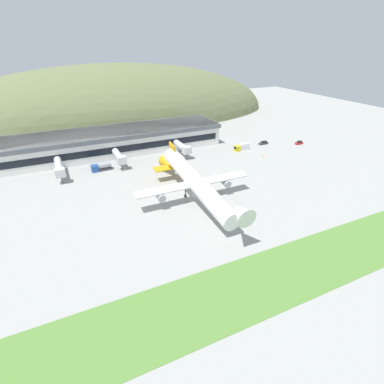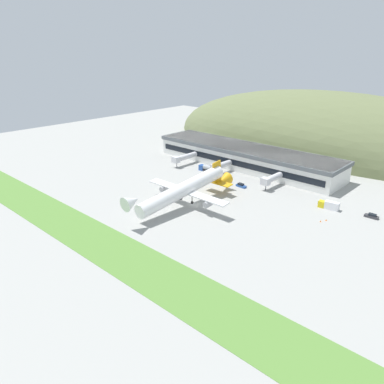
{
  "view_description": "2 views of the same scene",
  "coord_description": "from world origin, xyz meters",
  "px_view_note": "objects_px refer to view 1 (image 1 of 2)",
  "views": [
    {
      "loc": [
        -37.88,
        -76.56,
        45.24
      ],
      "look_at": [
        -4.69,
        -6.64,
        5.3
      ],
      "focal_mm": 28.0,
      "sensor_mm": 36.0,
      "label": 1
    },
    {
      "loc": [
        86.09,
        -94.59,
        54.62
      ],
      "look_at": [
        0.26,
        -2.04,
        5.87
      ],
      "focal_mm": 35.0,
      "sensor_mm": 36.0,
      "label": 2
    }
  ],
  "objects_px": {
    "service_car_1": "(168,164)",
    "box_truck": "(242,147)",
    "jetway_2": "(183,147)",
    "cargo_airplane": "(195,182)",
    "terminal_building": "(113,140)",
    "fuel_truck": "(102,167)",
    "service_car_0": "(264,143)",
    "traffic_cone_0": "(262,155)",
    "jetway_0": "(59,167)",
    "service_car_2": "(299,143)",
    "traffic_cone_1": "(263,157)",
    "jetway_1": "(119,157)"
  },
  "relations": [
    {
      "from": "cargo_airplane",
      "to": "traffic_cone_1",
      "type": "xyz_separation_m",
      "value": [
        42.69,
        21.54,
        -6.28
      ]
    },
    {
      "from": "service_car_1",
      "to": "traffic_cone_0",
      "type": "distance_m",
      "value": 41.1
    },
    {
      "from": "jetway_0",
      "to": "box_truck",
      "type": "relative_size",
      "value": 2.09
    },
    {
      "from": "service_car_1",
      "to": "fuel_truck",
      "type": "height_order",
      "value": "fuel_truck"
    },
    {
      "from": "terminal_building",
      "to": "fuel_truck",
      "type": "relative_size",
      "value": 12.57
    },
    {
      "from": "fuel_truck",
      "to": "box_truck",
      "type": "distance_m",
      "value": 61.68
    },
    {
      "from": "service_car_0",
      "to": "traffic_cone_0",
      "type": "relative_size",
      "value": 7.94
    },
    {
      "from": "terminal_building",
      "to": "traffic_cone_1",
      "type": "height_order",
      "value": "terminal_building"
    },
    {
      "from": "jetway_1",
      "to": "traffic_cone_0",
      "type": "relative_size",
      "value": 21.83
    },
    {
      "from": "box_truck",
      "to": "jetway_2",
      "type": "bearing_deg",
      "value": 170.66
    },
    {
      "from": "jetway_0",
      "to": "box_truck",
      "type": "bearing_deg",
      "value": -2.37
    },
    {
      "from": "service_car_1",
      "to": "jetway_1",
      "type": "bearing_deg",
      "value": 156.03
    },
    {
      "from": "service_car_1",
      "to": "box_truck",
      "type": "xyz_separation_m",
      "value": [
        36.8,
        3.06,
        0.75
      ]
    },
    {
      "from": "service_car_1",
      "to": "box_truck",
      "type": "distance_m",
      "value": 36.93
    },
    {
      "from": "fuel_truck",
      "to": "traffic_cone_0",
      "type": "distance_m",
      "value": 66.66
    },
    {
      "from": "jetway_0",
      "to": "traffic_cone_0",
      "type": "xyz_separation_m",
      "value": [
        79.93,
        -13.37,
        -3.71
      ]
    },
    {
      "from": "jetway_1",
      "to": "traffic_cone_0",
      "type": "height_order",
      "value": "jetway_1"
    },
    {
      "from": "terminal_building",
      "to": "fuel_truck",
      "type": "bearing_deg",
      "value": -114.93
    },
    {
      "from": "cargo_airplane",
      "to": "service_car_1",
      "type": "relative_size",
      "value": 11.41
    },
    {
      "from": "cargo_airplane",
      "to": "service_car_2",
      "type": "xyz_separation_m",
      "value": [
        69.54,
        29.23,
        -5.91
      ]
    },
    {
      "from": "service_car_2",
      "to": "box_truck",
      "type": "bearing_deg",
      "value": 171.02
    },
    {
      "from": "traffic_cone_0",
      "to": "jetway_2",
      "type": "bearing_deg",
      "value": 154.55
    },
    {
      "from": "terminal_building",
      "to": "service_car_2",
      "type": "relative_size",
      "value": 24.24
    },
    {
      "from": "jetway_0",
      "to": "traffic_cone_1",
      "type": "height_order",
      "value": "jetway_0"
    },
    {
      "from": "jetway_1",
      "to": "cargo_airplane",
      "type": "distance_m",
      "value": 41.23
    },
    {
      "from": "box_truck",
      "to": "jetway_0",
      "type": "bearing_deg",
      "value": 177.63
    },
    {
      "from": "fuel_truck",
      "to": "traffic_cone_1",
      "type": "height_order",
      "value": "fuel_truck"
    },
    {
      "from": "terminal_building",
      "to": "service_car_2",
      "type": "xyz_separation_m",
      "value": [
        82.33,
        -26.94,
        -4.87
      ]
    },
    {
      "from": "traffic_cone_1",
      "to": "service_car_1",
      "type": "bearing_deg",
      "value": 166.75
    },
    {
      "from": "cargo_airplane",
      "to": "traffic_cone_0",
      "type": "relative_size",
      "value": 91.77
    },
    {
      "from": "terminal_building",
      "to": "fuel_truck",
      "type": "height_order",
      "value": "terminal_building"
    },
    {
      "from": "jetway_0",
      "to": "jetway_1",
      "type": "xyz_separation_m",
      "value": [
        22.01,
        1.55,
        -0.0
      ]
    },
    {
      "from": "fuel_truck",
      "to": "traffic_cone_1",
      "type": "relative_size",
      "value": 13.2
    },
    {
      "from": "service_car_0",
      "to": "traffic_cone_0",
      "type": "xyz_separation_m",
      "value": [
        -10.45,
        -12.8,
        -0.35
      ]
    },
    {
      "from": "service_car_1",
      "to": "traffic_cone_0",
      "type": "xyz_separation_m",
      "value": [
        40.47,
        -7.16,
        -0.37
      ]
    },
    {
      "from": "jetway_2",
      "to": "box_truck",
      "type": "bearing_deg",
      "value": -9.34
    },
    {
      "from": "terminal_building",
      "to": "jetway_1",
      "type": "distance_m",
      "value": 17.7
    },
    {
      "from": "service_car_0",
      "to": "service_car_2",
      "type": "relative_size",
      "value": 1.16
    },
    {
      "from": "terminal_building",
      "to": "cargo_airplane",
      "type": "relative_size",
      "value": 1.81
    },
    {
      "from": "jetway_2",
      "to": "terminal_building",
      "type": "bearing_deg",
      "value": 145.17
    },
    {
      "from": "fuel_truck",
      "to": "jetway_1",
      "type": "bearing_deg",
      "value": 10.65
    },
    {
      "from": "jetway_2",
      "to": "service_car_2",
      "type": "relative_size",
      "value": 3.29
    },
    {
      "from": "jetway_2",
      "to": "cargo_airplane",
      "type": "xyz_separation_m",
      "value": [
        -12.79,
        -38.38,
        2.57
      ]
    },
    {
      "from": "service_car_0",
      "to": "service_car_2",
      "type": "bearing_deg",
      "value": -25.19
    },
    {
      "from": "jetway_2",
      "to": "jetway_0",
      "type": "bearing_deg",
      "value": -178.45
    },
    {
      "from": "service_car_0",
      "to": "traffic_cone_0",
      "type": "distance_m",
      "value": 16.53
    },
    {
      "from": "jetway_1",
      "to": "box_truck",
      "type": "relative_size",
      "value": 1.69
    },
    {
      "from": "service_car_1",
      "to": "box_truck",
      "type": "height_order",
      "value": "box_truck"
    },
    {
      "from": "traffic_cone_1",
      "to": "terminal_building",
      "type": "bearing_deg",
      "value": 148.03
    },
    {
      "from": "service_car_0",
      "to": "terminal_building",
      "type": "bearing_deg",
      "value": 163.6
    }
  ]
}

